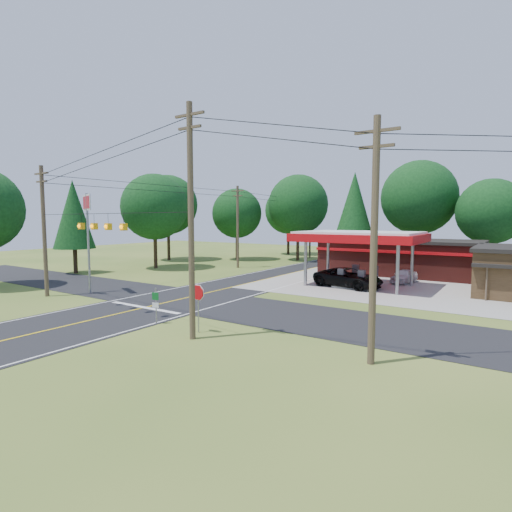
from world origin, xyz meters
The scene contains 18 objects.
ground centered at (0.00, 0.00, 0.00)m, with size 120.00×120.00×0.00m, color #456022.
main_highway centered at (0.00, 0.00, 0.01)m, with size 8.00×120.00×0.02m, color black.
cross_road centered at (0.00, 0.00, 0.01)m, with size 70.00×7.00×0.02m, color black.
lane_center_yellow centered at (0.00, 0.00, 0.03)m, with size 0.15×110.00×0.00m, color yellow.
gas_canopy centered at (9.00, 13.00, 4.27)m, with size 10.60×7.40×4.88m.
convenience_store centered at (10.00, 22.98, 1.92)m, with size 16.40×7.55×3.80m.
utility_pole_near_right centered at (7.50, -7.00, 5.96)m, with size 1.80×0.30×11.50m.
utility_pole_near_left centered at (-9.50, -5.00, 5.20)m, with size 1.80×0.30×10.00m.
utility_pole_far_left centered at (-8.00, 18.00, 5.20)m, with size 1.80×0.30×10.00m.
utility_pole_right_b centered at (16.00, -5.50, 5.20)m, with size 1.80×0.30×10.00m.
utility_pole_north centered at (-6.50, 35.00, 4.75)m, with size 0.30×0.30×9.50m.
overhead_beacons centered at (-1.00, -6.00, 6.21)m, with size 17.04×2.04×1.03m.
treeline_backdrop centered at (0.82, 24.01, 7.49)m, with size 70.27×51.59×13.30m.
suv_car centered at (8.50, 11.79, 0.84)m, with size 6.04×6.04×1.68m, color black.
sedan_car centered at (12.00, 17.00, 0.64)m, with size 3.74×3.74×1.27m, color white.
big_stop_sign centered at (-7.96, -2.33, 6.09)m, with size 2.75×1.29×8.01m.
octagonal_stop_sign centered at (7.00, -6.01, 1.93)m, with size 0.89×0.14×2.58m.
route_sign_post centered at (3.80, -6.02, 1.23)m, with size 0.42×0.12×2.08m.
Camera 1 is at (20.90, -21.46, 5.94)m, focal length 28.00 mm.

